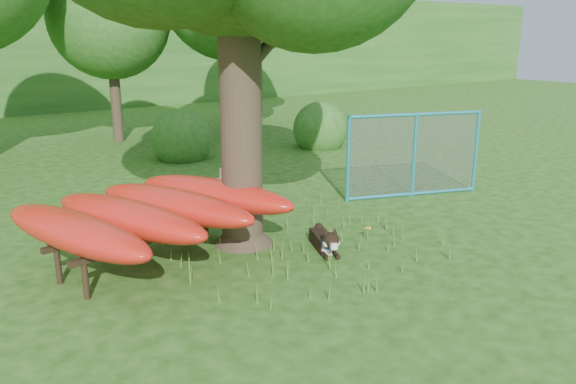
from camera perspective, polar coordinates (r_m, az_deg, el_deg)
ground at (r=8.82m, az=3.60°, el=-8.18°), size 80.00×80.00×0.00m
wooden_post at (r=10.19m, az=-6.54°, el=-0.90°), size 0.35×0.14×1.28m
kayak_rack at (r=9.15m, az=-13.68°, el=-1.88°), size 4.39×3.92×1.14m
husky_dog at (r=9.59m, az=3.82°, el=-4.99°), size 0.65×1.09×0.52m
fence_section at (r=12.98m, az=12.70°, el=3.69°), size 3.11×1.21×3.20m
wildflower_clump at (r=10.17m, az=8.12°, el=-3.78°), size 0.12×0.12×0.26m
bg_tree_c at (r=20.32m, az=-17.70°, el=16.42°), size 4.00×4.00×6.12m
shrub_right at (r=18.72m, az=3.26°, el=4.59°), size 1.80×1.80×1.80m
shrub_mid at (r=17.17m, az=-10.62°, el=3.35°), size 1.80×1.80×1.80m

